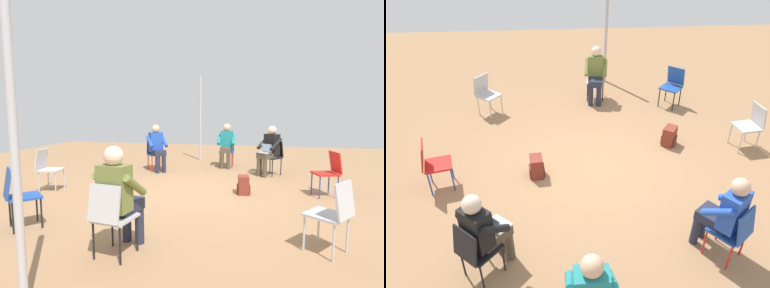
% 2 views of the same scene
% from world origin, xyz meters
% --- Properties ---
extents(ground_plane, '(16.46, 16.46, 0.00)m').
position_xyz_m(ground_plane, '(0.00, 0.00, 0.00)').
color(ground_plane, '#99704C').
extents(chair_north, '(0.41, 0.44, 0.85)m').
position_xyz_m(chair_north, '(0.37, 3.01, 0.50)').
color(chair_north, '#1E4799').
rests_on(chair_north, ground).
extents(chair_northwest, '(0.58, 0.58, 0.85)m').
position_xyz_m(chair_northwest, '(-1.49, 2.03, 0.50)').
color(chair_northwest, '#1E4799').
rests_on(chair_northwest, ground).
extents(chair_east, '(0.52, 0.49, 0.85)m').
position_xyz_m(chair_east, '(2.53, 0.32, 0.50)').
color(chair_east, red).
rests_on(chair_east, ground).
extents(chair_west, '(0.48, 0.45, 0.85)m').
position_xyz_m(chair_west, '(-2.89, -0.46, 0.50)').
color(chair_west, '#B7B7BC').
rests_on(chair_west, ground).
extents(chair_northeast, '(0.58, 0.59, 0.85)m').
position_xyz_m(chair_northeast, '(1.62, 2.09, 0.50)').
color(chair_northeast, black).
rests_on(chair_northeast, ground).
extents(chair_southwest, '(0.58, 0.59, 0.85)m').
position_xyz_m(chair_southwest, '(-1.98, -2.24, 0.50)').
color(chair_southwest, '#1E4799').
rests_on(chair_southwest, ground).
extents(chair_south, '(0.46, 0.49, 0.85)m').
position_xyz_m(chair_south, '(-0.35, -2.74, 0.50)').
color(chair_south, '#B7B7BC').
rests_on(chair_south, ground).
extents(chair_southeast, '(0.58, 0.58, 0.85)m').
position_xyz_m(chair_southeast, '(2.04, -2.14, 0.50)').
color(chair_southeast, '#B7B7BC').
rests_on(chair_southeast, ground).
extents(person_with_laptop, '(0.63, 0.64, 1.24)m').
position_xyz_m(person_with_laptop, '(1.51, 1.96, 0.69)').
color(person_with_laptop, '#4C4233').
rests_on(person_with_laptop, ground).
extents(person_in_teal, '(0.50, 0.53, 1.24)m').
position_xyz_m(person_in_teal, '(0.36, 2.84, 0.69)').
color(person_in_teal, '#4C4233').
rests_on(person_in_teal, ground).
extents(person_in_olive, '(0.55, 0.56, 1.24)m').
position_xyz_m(person_in_olive, '(-0.32, -2.58, 0.69)').
color(person_in_olive, '#23283D').
rests_on(person_in_olive, ground).
extents(person_in_blue, '(0.63, 0.63, 1.24)m').
position_xyz_m(person_in_blue, '(-1.39, 1.90, 0.69)').
color(person_in_blue, '#23283D').
rests_on(person_in_blue, ground).
extents(backpack_near_laptop_user, '(0.27, 0.30, 0.36)m').
position_xyz_m(backpack_near_laptop_user, '(0.96, 0.13, 0.16)').
color(backpack_near_laptop_user, maroon).
rests_on(backpack_near_laptop_user, ground).
extents(backpack_by_empty_chair, '(0.33, 0.34, 0.36)m').
position_xyz_m(backpack_by_empty_chair, '(-1.49, -0.64, 0.16)').
color(backpack_by_empty_chair, maroon).
rests_on(backpack_by_empty_chair, ground).
extents(tent_pole_near, '(0.07, 0.07, 2.47)m').
position_xyz_m(tent_pole_near, '(-0.68, -3.65, 1.24)').
color(tent_pole_near, '#B2B2B7').
rests_on(tent_pole_near, ground).
extents(tent_pole_far, '(0.07, 0.07, 2.71)m').
position_xyz_m(tent_pole_far, '(-0.59, 3.92, 1.36)').
color(tent_pole_far, '#B2B2B7').
rests_on(tent_pole_far, ground).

